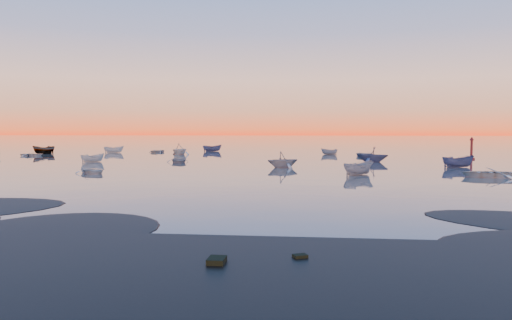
# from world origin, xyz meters

# --- Properties ---
(ground) EXTENTS (600.00, 600.00, 0.00)m
(ground) POSITION_xyz_m (0.00, 100.00, 0.00)
(ground) COLOR #605650
(ground) RESTS_ON ground
(mud_lobes) EXTENTS (140.00, 6.00, 0.07)m
(mud_lobes) POSITION_xyz_m (0.00, -1.00, 0.01)
(mud_lobes) COLOR black
(mud_lobes) RESTS_ON ground
(moored_fleet) EXTENTS (124.00, 58.00, 1.20)m
(moored_fleet) POSITION_xyz_m (0.00, 53.00, 0.00)
(moored_fleet) COLOR silver
(moored_fleet) RESTS_ON ground
(boat_near_left) EXTENTS (3.57, 3.66, 0.90)m
(boat_near_left) POSITION_xyz_m (-16.65, 24.17, 0.00)
(boat_near_left) COLOR silver
(boat_near_left) RESTS_ON ground
(boat_near_center) EXTENTS (2.67, 4.23, 1.36)m
(boat_near_center) POSITION_xyz_m (21.31, 36.60, 0.00)
(boat_near_center) COLOR #374369
(boat_near_center) RESTS_ON ground
(channel_marker) EXTENTS (0.97, 0.97, 3.44)m
(channel_marker) POSITION_xyz_m (27.95, 53.40, 1.36)
(channel_marker) COLOR #490F11
(channel_marker) RESTS_ON ground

